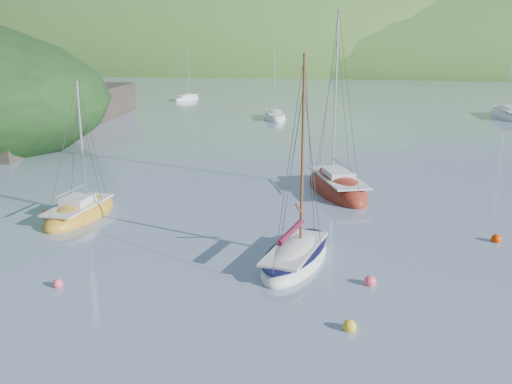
% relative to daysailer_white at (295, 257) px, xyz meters
% --- Properties ---
extents(ground, '(700.00, 700.00, 0.00)m').
position_rel_daysailer_white_xyz_m(ground, '(-2.75, -5.09, -0.21)').
color(ground, gray).
rests_on(ground, ground).
extents(shoreline_hills, '(690.00, 135.00, 56.00)m').
position_rel_daysailer_white_xyz_m(shoreline_hills, '(-12.41, 167.33, -0.21)').
color(shoreline_hills, '#316526').
rests_on(shoreline_hills, ground).
extents(daysailer_white, '(2.88, 6.11, 9.06)m').
position_rel_daysailer_white_xyz_m(daysailer_white, '(0.00, 0.00, 0.00)').
color(daysailer_white, white).
rests_on(daysailer_white, ground).
extents(sloop_red, '(5.66, 8.25, 11.59)m').
position_rel_daysailer_white_xyz_m(sloop_red, '(0.43, 11.77, 0.01)').
color(sloop_red, maroon).
rests_on(sloop_red, ground).
extents(sailboat_yellow, '(2.28, 5.73, 7.60)m').
position_rel_daysailer_white_xyz_m(sailboat_yellow, '(-12.00, 3.37, -0.03)').
color(sailboat_yellow, gold).
rests_on(sailboat_yellow, ground).
extents(distant_sloop_a, '(4.41, 7.18, 9.67)m').
position_rel_daysailer_white_xyz_m(distant_sloop_a, '(-10.14, 42.41, -0.04)').
color(distant_sloop_a, white).
rests_on(distant_sloop_a, ground).
extents(distant_sloop_b, '(4.37, 9.40, 12.92)m').
position_rel_daysailer_white_xyz_m(distant_sloop_b, '(16.25, 50.18, -0.00)').
color(distant_sloop_b, white).
rests_on(distant_sloop_b, ground).
extents(distant_sloop_c, '(3.21, 6.33, 8.63)m').
position_rel_daysailer_white_xyz_m(distant_sloop_c, '(-27.44, 59.41, -0.05)').
color(distant_sloop_c, white).
rests_on(distant_sloop_c, ground).
extents(mooring_buoys, '(22.74, 10.33, 0.47)m').
position_rel_daysailer_white_xyz_m(mooring_buoys, '(0.48, -0.66, -0.09)').
color(mooring_buoys, yellow).
rests_on(mooring_buoys, ground).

